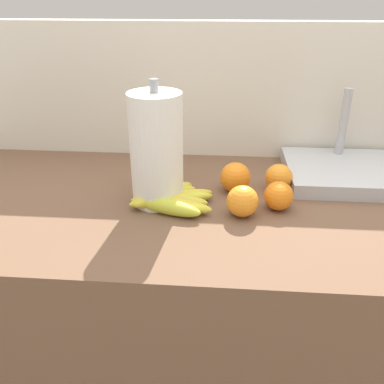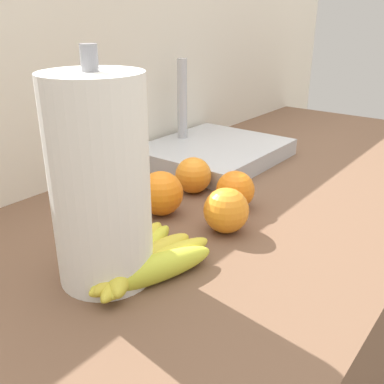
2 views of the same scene
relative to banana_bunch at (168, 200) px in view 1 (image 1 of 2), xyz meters
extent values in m
cube|color=brown|center=(0.24, 0.03, -0.47)|extent=(1.82, 0.64, 0.91)
cube|color=silver|center=(0.24, 0.38, -0.27)|extent=(2.22, 0.06, 1.30)
ellipsoid|color=#C7CE38|center=(0.00, -0.03, 0.00)|extent=(0.18, 0.09, 0.04)
ellipsoid|color=gold|center=(0.01, -0.02, 0.00)|extent=(0.20, 0.07, 0.03)
ellipsoid|color=gold|center=(0.00, -0.01, 0.00)|extent=(0.18, 0.04, 0.04)
ellipsoid|color=gold|center=(0.01, 0.01, 0.00)|extent=(0.20, 0.10, 0.03)
ellipsoid|color=gold|center=(0.01, 0.01, 0.00)|extent=(0.21, 0.12, 0.03)
ellipsoid|color=gold|center=(-0.01, 0.02, 0.00)|extent=(0.16, 0.13, 0.04)
ellipsoid|color=gold|center=(-0.01, 0.02, 0.00)|extent=(0.15, 0.15, 0.04)
sphere|color=orange|center=(0.27, 0.12, 0.02)|extent=(0.07, 0.07, 0.07)
sphere|color=orange|center=(0.18, -0.03, 0.02)|extent=(0.07, 0.07, 0.07)
sphere|color=orange|center=(0.16, 0.10, 0.02)|extent=(0.08, 0.08, 0.08)
sphere|color=orange|center=(0.26, 0.01, 0.02)|extent=(0.07, 0.07, 0.07)
cylinder|color=white|center=(-0.03, 0.03, 0.12)|extent=(0.12, 0.12, 0.27)
cylinder|color=gray|center=(-0.03, 0.03, 0.13)|extent=(0.02, 0.02, 0.30)
cube|color=#B7BABF|center=(0.47, 0.20, 0.00)|extent=(0.32, 0.28, 0.04)
cylinder|color=#B2B2B7|center=(0.47, 0.30, 0.12)|extent=(0.02, 0.02, 0.19)
camera|label=1|loc=(0.13, -0.86, 0.46)|focal=38.23mm
camera|label=2|loc=(-0.36, -0.37, 0.31)|focal=40.76mm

